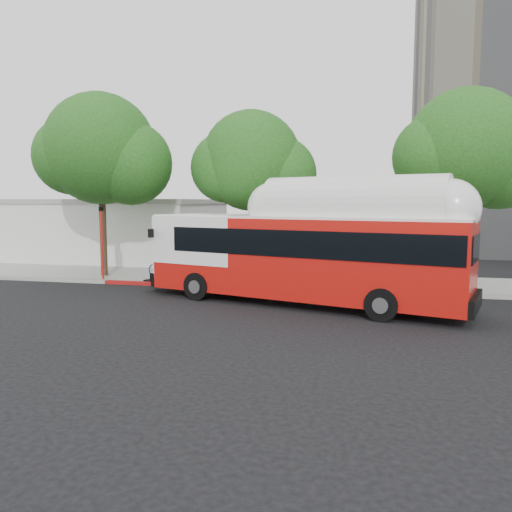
{
  "coord_description": "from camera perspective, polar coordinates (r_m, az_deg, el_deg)",
  "views": [
    {
      "loc": [
        4.74,
        -18.61,
        4.09
      ],
      "look_at": [
        -0.09,
        3.0,
        1.67
      ],
      "focal_mm": 35.0,
      "sensor_mm": 36.0,
      "label": 1
    }
  ],
  "objects": [
    {
      "name": "street_tree_right",
      "position": [
        25.01,
        23.82,
        10.68
      ],
      "size": [
        6.21,
        5.4,
        9.18
      ],
      "color": "#2D2116",
      "rests_on": "ground"
    },
    {
      "name": "curb_strip",
      "position": [
        23.35,
        0.7,
        -3.67
      ],
      "size": [
        60.0,
        0.3,
        0.15
      ],
      "primitive_type": "cube",
      "color": "gray",
      "rests_on": "ground"
    },
    {
      "name": "street_tree_mid",
      "position": [
        25.3,
        0.41,
        10.35
      ],
      "size": [
        5.75,
        5.0,
        8.62
      ],
      "color": "#2D2116",
      "rests_on": "ground"
    },
    {
      "name": "signal_pole",
      "position": [
        26.42,
        -17.19,
        1.35
      ],
      "size": [
        0.11,
        0.36,
        3.84
      ],
      "color": "red",
      "rests_on": "ground"
    },
    {
      "name": "ground",
      "position": [
        19.63,
        -1.66,
        -5.8
      ],
      "size": [
        120.0,
        120.0,
        0.0
      ],
      "primitive_type": "plane",
      "color": "black",
      "rests_on": "ground"
    },
    {
      "name": "red_curb_segment",
      "position": [
        24.14,
        -6.3,
        -3.37
      ],
      "size": [
        10.0,
        0.32,
        0.16
      ],
      "primitive_type": "cube",
      "color": "#A11211",
      "rests_on": "ground"
    },
    {
      "name": "transit_bus",
      "position": [
        19.79,
        5.38,
        -0.17
      ],
      "size": [
        13.81,
        6.22,
        4.05
      ],
      "rotation": [
        0.0,
        0.0,
        -0.29
      ],
      "color": "#B7120C",
      "rests_on": "ground"
    },
    {
      "name": "street_tree_left",
      "position": [
        27.68,
        -16.42,
        11.19
      ],
      "size": [
        6.67,
        5.8,
        9.74
      ],
      "color": "#2D2116",
      "rests_on": "ground"
    },
    {
      "name": "low_commercial_bldg",
      "position": [
        37.66,
        -17.29,
        3.0
      ],
      "size": [
        16.2,
        10.2,
        4.25
      ],
      "color": "silver",
      "rests_on": "ground"
    },
    {
      "name": "sidewalk",
      "position": [
        25.87,
        1.89,
        -2.7
      ],
      "size": [
        60.0,
        5.0,
        0.15
      ],
      "primitive_type": "cube",
      "color": "gray",
      "rests_on": "ground"
    }
  ]
}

